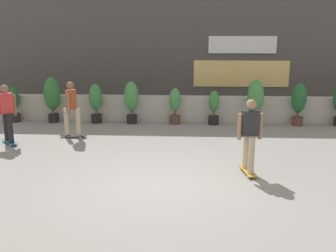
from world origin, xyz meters
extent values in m
plane|color=gray|center=(0.00, 0.00, 0.00)|extent=(48.00, 48.00, 0.00)
cube|color=#B2ADA3|center=(0.00, 6.00, 0.45)|extent=(18.00, 0.40, 0.90)
cube|color=#4C4947|center=(0.00, 10.00, 3.25)|extent=(20.00, 2.00, 6.50)
cube|color=white|center=(2.67, 8.96, 2.60)|extent=(2.80, 0.08, 0.70)
cube|color=#F2CC72|center=(2.67, 8.97, 1.40)|extent=(4.00, 0.06, 1.10)
cylinder|color=#2D2823|center=(-5.67, 5.55, 0.15)|extent=(0.36, 0.36, 0.30)
cylinder|color=brown|center=(-5.67, 5.55, 0.38)|extent=(0.06, 0.06, 0.15)
ellipsoid|color=#235B2D|center=(-5.67, 5.55, 0.85)|extent=(0.39, 0.39, 0.80)
cylinder|color=black|center=(-4.28, 5.55, 0.15)|extent=(0.36, 0.36, 0.30)
cylinder|color=brown|center=(-4.28, 5.55, 0.38)|extent=(0.06, 0.06, 0.15)
ellipsoid|color=#2D6B33|center=(-4.28, 5.55, 1.03)|extent=(0.56, 0.56, 1.15)
cylinder|color=black|center=(-2.75, 5.55, 0.15)|extent=(0.36, 0.36, 0.30)
cylinder|color=brown|center=(-2.75, 5.55, 0.38)|extent=(0.06, 0.06, 0.15)
ellipsoid|color=#387F3D|center=(-2.75, 5.55, 0.91)|extent=(0.45, 0.45, 0.92)
cylinder|color=black|center=(-1.49, 5.55, 0.15)|extent=(0.36, 0.36, 0.30)
cylinder|color=brown|center=(-1.49, 5.55, 0.38)|extent=(0.06, 0.06, 0.15)
ellipsoid|color=#428C47|center=(-1.49, 5.55, 0.96)|extent=(0.50, 0.50, 1.02)
cylinder|color=brown|center=(0.01, 5.55, 0.15)|extent=(0.36, 0.36, 0.30)
cylinder|color=brown|center=(0.01, 5.55, 0.38)|extent=(0.06, 0.06, 0.15)
ellipsoid|color=#428C47|center=(0.01, 5.55, 0.85)|extent=(0.39, 0.39, 0.80)
cylinder|color=black|center=(1.35, 5.55, 0.15)|extent=(0.36, 0.36, 0.30)
cylinder|color=brown|center=(1.35, 5.55, 0.38)|extent=(0.06, 0.06, 0.15)
ellipsoid|color=#387F3D|center=(1.35, 5.55, 0.81)|extent=(0.35, 0.35, 0.72)
cylinder|color=#2D2823|center=(2.75, 5.55, 0.15)|extent=(0.36, 0.36, 0.30)
cylinder|color=brown|center=(2.75, 5.55, 0.38)|extent=(0.06, 0.06, 0.15)
ellipsoid|color=#428C47|center=(2.75, 5.55, 1.01)|extent=(0.55, 0.55, 1.12)
cylinder|color=brown|center=(4.20, 5.55, 0.15)|extent=(0.36, 0.36, 0.30)
cylinder|color=brown|center=(4.20, 5.55, 0.38)|extent=(0.06, 0.06, 0.15)
ellipsoid|color=#235B2D|center=(4.20, 5.55, 0.95)|extent=(0.49, 0.49, 1.00)
cube|color=#BF8C26|center=(1.84, 0.76, 0.07)|extent=(0.33, 0.82, 0.02)
cylinder|color=silver|center=(1.72, 1.00, 0.03)|extent=(0.04, 0.06, 0.06)
cylinder|color=silver|center=(1.88, 1.03, 0.03)|extent=(0.04, 0.06, 0.06)
cylinder|color=silver|center=(1.81, 0.49, 0.03)|extent=(0.04, 0.06, 0.06)
cylinder|color=silver|center=(1.97, 0.51, 0.03)|extent=(0.04, 0.06, 0.06)
cylinder|color=tan|center=(1.81, 0.93, 0.49)|extent=(0.14, 0.14, 0.82)
cylinder|color=tan|center=(1.87, 0.58, 0.49)|extent=(0.14, 0.14, 0.82)
cube|color=#262628|center=(1.84, 0.76, 1.18)|extent=(0.39, 0.26, 0.56)
sphere|color=#9E7051|center=(1.84, 0.76, 1.59)|extent=(0.22, 0.22, 0.22)
cylinder|color=#9E7051|center=(1.61, 0.72, 1.10)|extent=(0.09, 0.09, 0.58)
cylinder|color=#9E7051|center=(2.08, 0.80, 1.10)|extent=(0.09, 0.09, 0.58)
cube|color=#266699|center=(-4.60, 2.79, 0.07)|extent=(0.69, 0.72, 0.02)
cylinder|color=silver|center=(-4.37, 2.65, 0.03)|extent=(0.06, 0.06, 0.06)
cylinder|color=silver|center=(-4.48, 2.54, 0.03)|extent=(0.06, 0.06, 0.06)
cylinder|color=silver|center=(-4.72, 3.03, 0.03)|extent=(0.06, 0.06, 0.06)
cylinder|color=silver|center=(-4.84, 2.92, 0.03)|extent=(0.06, 0.06, 0.06)
cylinder|color=black|center=(-4.48, 2.65, 0.49)|extent=(0.14, 0.14, 0.82)
cylinder|color=black|center=(-4.73, 2.92, 0.49)|extent=(0.14, 0.14, 0.82)
cube|color=red|center=(-4.60, 2.79, 1.18)|extent=(0.40, 0.39, 0.56)
sphere|color=brown|center=(-4.60, 2.79, 1.59)|extent=(0.22, 0.22, 0.22)
cylinder|color=brown|center=(-4.43, 2.95, 1.10)|extent=(0.09, 0.09, 0.58)
cube|color=black|center=(-2.99, 3.56, 0.07)|extent=(0.81, 0.25, 0.02)
cylinder|color=silver|center=(-2.73, 3.62, 0.03)|extent=(0.06, 0.03, 0.06)
cylinder|color=silver|center=(-2.74, 3.46, 0.03)|extent=(0.06, 0.03, 0.06)
cylinder|color=silver|center=(-3.24, 3.66, 0.03)|extent=(0.06, 0.03, 0.06)
cylinder|color=silver|center=(-3.26, 3.50, 0.03)|extent=(0.06, 0.03, 0.06)
cylinder|color=tan|center=(-2.81, 3.55, 0.49)|extent=(0.14, 0.14, 0.82)
cylinder|color=tan|center=(-3.17, 3.57, 0.49)|extent=(0.14, 0.14, 0.82)
cube|color=#B24C26|center=(-2.99, 3.56, 1.18)|extent=(0.22, 0.37, 0.56)
sphere|color=brown|center=(-2.99, 3.56, 1.59)|extent=(0.22, 0.22, 0.22)
cylinder|color=brown|center=(-2.97, 3.79, 1.10)|extent=(0.09, 0.09, 0.58)
cylinder|color=brown|center=(-3.01, 3.32, 1.10)|extent=(0.09, 0.09, 0.58)
camera|label=1|loc=(0.51, -7.57, 3.10)|focal=41.42mm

